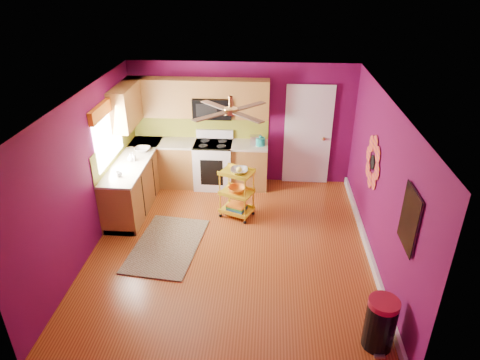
{
  "coord_description": "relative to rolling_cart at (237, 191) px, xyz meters",
  "views": [
    {
      "loc": [
        0.55,
        -5.72,
        4.24
      ],
      "look_at": [
        0.12,
        0.4,
        1.06
      ],
      "focal_mm": 32.0,
      "sensor_mm": 36.0,
      "label": 1
    }
  ],
  "objects": [
    {
      "name": "right_wall_art",
      "position": [
        2.2,
        -1.33,
        0.92
      ],
      "size": [
        0.04,
        2.74,
        1.04
      ],
      "color": "black",
      "rests_on": "ground"
    },
    {
      "name": "teal_kettle",
      "position": [
        0.37,
        1.16,
        0.5
      ],
      "size": [
        0.18,
        0.18,
        0.21
      ],
      "color": "teal",
      "rests_on": "lower_cabinets"
    },
    {
      "name": "ground",
      "position": [
        -0.03,
        -0.99,
        -0.52
      ],
      "size": [
        5.0,
        5.0,
        0.0
      ],
      "primitive_type": "plane",
      "color": "brown",
      "rests_on": "ground"
    },
    {
      "name": "electric_range",
      "position": [
        -0.58,
        1.18,
        -0.04
      ],
      "size": [
        0.76,
        0.66,
        1.13
      ],
      "color": "white",
      "rests_on": "ground"
    },
    {
      "name": "room_envelope",
      "position": [
        0.0,
        -0.99,
        1.11
      ],
      "size": [
        4.54,
        5.04,
        2.52
      ],
      "color": "#610B44",
      "rests_on": "ground"
    },
    {
      "name": "rolling_cart",
      "position": [
        0.0,
        0.0,
        0.0
      ],
      "size": [
        0.68,
        0.59,
        1.02
      ],
      "color": "yellow",
      "rests_on": "ground"
    },
    {
      "name": "left_window",
      "position": [
        -2.24,
        0.06,
        1.22
      ],
      "size": [
        0.08,
        1.35,
        1.08
      ],
      "color": "white",
      "rests_on": "ground"
    },
    {
      "name": "ceiling_fan",
      "position": [
        -0.03,
        -0.79,
        1.77
      ],
      "size": [
        1.01,
        1.01,
        0.26
      ],
      "color": "#BF8C3F",
      "rests_on": "ground"
    },
    {
      "name": "soap_bottle_b",
      "position": [
        -1.97,
        0.24,
        0.5
      ],
      "size": [
        0.12,
        0.12,
        0.16
      ],
      "primitive_type": "imported",
      "color": "white",
      "rests_on": "lower_cabinets"
    },
    {
      "name": "lower_cabinets",
      "position": [
        -1.37,
        0.83,
        -0.09
      ],
      "size": [
        2.81,
        2.31,
        0.94
      ],
      "color": "brown",
      "rests_on": "ground"
    },
    {
      "name": "counter_cup",
      "position": [
        -1.99,
        -0.38,
        0.46
      ],
      "size": [
        0.11,
        0.11,
        0.09
      ],
      "primitive_type": "imported",
      "color": "white",
      "rests_on": "lower_cabinets"
    },
    {
      "name": "soap_bottle_a",
      "position": [
        -1.93,
        0.26,
        0.51
      ],
      "size": [
        0.08,
        0.08,
        0.17
      ],
      "primitive_type": "imported",
      "color": "#EA3F72",
      "rests_on": "lower_cabinets"
    },
    {
      "name": "panel_door",
      "position": [
        1.33,
        1.48,
        0.5
      ],
      "size": [
        0.95,
        0.11,
        2.15
      ],
      "color": "white",
      "rests_on": "ground"
    },
    {
      "name": "toaster",
      "position": [
        0.28,
        1.21,
        0.51
      ],
      "size": [
        0.22,
        0.15,
        0.18
      ],
      "primitive_type": "cube",
      "color": "beige",
      "rests_on": "lower_cabinets"
    },
    {
      "name": "upper_cabinetry",
      "position": [
        -1.27,
        1.18,
        1.28
      ],
      "size": [
        2.8,
        2.3,
        1.26
      ],
      "color": "brown",
      "rests_on": "ground"
    },
    {
      "name": "trash_can",
      "position": [
        1.94,
        -2.85,
        -0.17
      ],
      "size": [
        0.37,
        0.4,
        0.71
      ],
      "color": "black",
      "rests_on": "ground"
    },
    {
      "name": "counter_dish",
      "position": [
        -1.88,
        0.71,
        0.45
      ],
      "size": [
        0.29,
        0.29,
        0.07
      ],
      "primitive_type": "imported",
      "color": "white",
      "rests_on": "lower_cabinets"
    },
    {
      "name": "shag_rug",
      "position": [
        -1.09,
        -1.01,
        -0.51
      ],
      "size": [
        1.2,
        1.77,
        0.02
      ],
      "primitive_type": "cube",
      "rotation": [
        0.0,
        0.0,
        -0.11
      ],
      "color": "black",
      "rests_on": "ground"
    }
  ]
}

